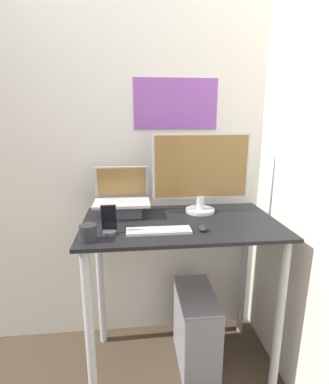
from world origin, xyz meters
TOP-DOWN VIEW (x-y plane):
  - wall_back at (0.00, 0.75)m, footprint 6.00×0.06m
  - wall_side_right at (0.66, 0.00)m, footprint 0.05×6.00m
  - desk at (0.00, 0.33)m, footprint 1.14×0.66m
  - laptop at (-0.34, 0.49)m, footprint 0.34×0.23m
  - monitor at (0.15, 0.50)m, footprint 0.61×0.19m
  - keyboard at (-0.14, 0.18)m, footprint 0.34×0.10m
  - mouse at (0.09, 0.17)m, footprint 0.04×0.07m
  - cell_phone at (-0.40, 0.18)m, footprint 0.08×0.07m
  - computer_tower at (0.11, 0.34)m, footprint 0.23×0.46m
  - mug at (-0.50, 0.10)m, footprint 0.09×0.09m

SIDE VIEW (x-z plane):
  - computer_tower at x=0.11m, z-range 0.00..0.52m
  - desk at x=0.00m, z-range 0.30..1.30m
  - keyboard at x=-0.14m, z-range 1.00..1.02m
  - mouse at x=0.09m, z-range 1.00..1.03m
  - mug at x=-0.50m, z-range 1.00..1.09m
  - cell_phone at x=-0.40m, z-range 0.98..1.14m
  - laptop at x=-0.34m, z-range 0.94..1.23m
  - monitor at x=0.15m, z-range 1.01..1.51m
  - wall_side_right at x=0.66m, z-range 0.00..2.60m
  - wall_back at x=0.00m, z-range 0.00..2.60m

